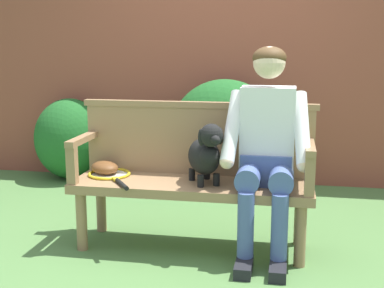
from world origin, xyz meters
name	(u,v)px	position (x,y,z in m)	size (l,w,h in m)	color
ground_plane	(192,247)	(0.00, 0.00, 0.00)	(40.00, 40.00, 0.00)	#4C753D
brick_garden_fence	(228,71)	(0.00, 1.87, 1.07)	(8.00, 0.30, 2.14)	brown
hedge_bush_far_right	(144,147)	(-0.76, 1.52, 0.35)	(0.89, 0.83, 0.70)	#194C1E
hedge_bush_mid_right	(70,139)	(-1.53, 1.55, 0.40)	(0.71, 0.67, 0.80)	#1E5B23
hedge_bush_far_left	(225,134)	(0.02, 1.49, 0.51)	(1.03, 0.75, 1.02)	#1E5B23
garden_bench	(192,191)	(0.00, 0.00, 0.39)	(1.56, 0.48, 0.45)	#93704C
bench_backrest	(198,138)	(0.00, 0.21, 0.71)	(1.60, 0.06, 0.50)	#93704C
bench_armrest_left_end	(79,150)	(-0.74, -0.09, 0.65)	(0.06, 0.48, 0.28)	#93704C
bench_armrest_right_end	(310,159)	(0.74, -0.09, 0.65)	(0.06, 0.48, 0.28)	#93704C
person_seated	(267,143)	(0.48, -0.01, 0.72)	(0.56, 0.64, 1.32)	black
dog_on_bench	(206,153)	(0.10, -0.05, 0.65)	(0.31, 0.40, 0.41)	black
tennis_racket	(110,175)	(-0.57, 0.03, 0.46)	(0.45, 0.55, 0.03)	yellow
baseball_glove	(105,168)	(-0.63, 0.08, 0.50)	(0.22, 0.17, 0.09)	brown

